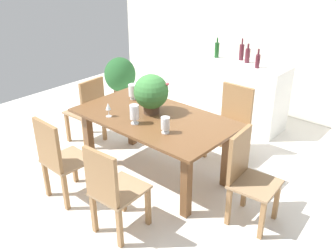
{
  "coord_description": "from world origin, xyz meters",
  "views": [
    {
      "loc": [
        2.61,
        -2.87,
        2.48
      ],
      "look_at": [
        0.1,
        0.02,
        0.62
      ],
      "focal_mm": 39.88,
      "sensor_mm": 36.0,
      "label": 1
    }
  ],
  "objects_px": {
    "chair_near_left": "(59,157)",
    "wine_bottle_clear": "(217,50)",
    "dining_table": "(154,126)",
    "wine_glass": "(108,107)",
    "chair_far_right": "(232,118)",
    "chair_head_end": "(89,109)",
    "wine_bottle_amber": "(242,52)",
    "flower_centerpiece": "(151,93)",
    "crystal_vase_left": "(134,113)",
    "potted_plant_floor": "(120,76)",
    "crystal_vase_right": "(165,124)",
    "kitchen_counter": "(231,91)",
    "chair_foot_end": "(247,174)",
    "wine_bottle_dark": "(248,55)",
    "chair_near_right": "(112,189)",
    "crystal_vase_center_near": "(133,91)",
    "wine_bottle_green": "(258,61)"
  },
  "relations": [
    {
      "from": "kitchen_counter",
      "to": "potted_plant_floor",
      "type": "height_order",
      "value": "kitchen_counter"
    },
    {
      "from": "chair_head_end",
      "to": "crystal_vase_left",
      "type": "height_order",
      "value": "crystal_vase_left"
    },
    {
      "from": "chair_near_right",
      "to": "chair_far_right",
      "type": "relative_size",
      "value": 1.02
    },
    {
      "from": "crystal_vase_left",
      "to": "wine_bottle_green",
      "type": "distance_m",
      "value": 2.08
    },
    {
      "from": "chair_far_right",
      "to": "crystal_vase_right",
      "type": "relative_size",
      "value": 5.31
    },
    {
      "from": "crystal_vase_right",
      "to": "kitchen_counter",
      "type": "distance_m",
      "value": 2.22
    },
    {
      "from": "dining_table",
      "to": "potted_plant_floor",
      "type": "relative_size",
      "value": 2.51
    },
    {
      "from": "crystal_vase_right",
      "to": "wine_bottle_clear",
      "type": "bearing_deg",
      "value": 111.2
    },
    {
      "from": "flower_centerpiece",
      "to": "crystal_vase_left",
      "type": "relative_size",
      "value": 2.12
    },
    {
      "from": "wine_bottle_green",
      "to": "potted_plant_floor",
      "type": "xyz_separation_m",
      "value": [
        -2.5,
        -0.29,
        -0.68
      ]
    },
    {
      "from": "chair_head_end",
      "to": "wine_bottle_green",
      "type": "xyz_separation_m",
      "value": [
        1.49,
        1.77,
        0.56
      ]
    },
    {
      "from": "crystal_vase_center_near",
      "to": "potted_plant_floor",
      "type": "relative_size",
      "value": 0.26
    },
    {
      "from": "crystal_vase_right",
      "to": "potted_plant_floor",
      "type": "xyz_separation_m",
      "value": [
        -2.58,
        1.7,
        -0.47
      ]
    },
    {
      "from": "crystal_vase_right",
      "to": "wine_bottle_amber",
      "type": "distance_m",
      "value": 2.25
    },
    {
      "from": "chair_far_right",
      "to": "chair_near_left",
      "type": "distance_m",
      "value": 2.17
    },
    {
      "from": "dining_table",
      "to": "chair_foot_end",
      "type": "bearing_deg",
      "value": -0.39
    },
    {
      "from": "kitchen_counter",
      "to": "wine_bottle_dark",
      "type": "bearing_deg",
      "value": 3.26
    },
    {
      "from": "flower_centerpiece",
      "to": "potted_plant_floor",
      "type": "height_order",
      "value": "flower_centerpiece"
    },
    {
      "from": "chair_near_right",
      "to": "wine_bottle_dark",
      "type": "xyz_separation_m",
      "value": [
        -0.37,
        2.92,
        0.56
      ]
    },
    {
      "from": "chair_foot_end",
      "to": "wine_glass",
      "type": "distance_m",
      "value": 1.66
    },
    {
      "from": "chair_head_end",
      "to": "wine_bottle_amber",
      "type": "bearing_deg",
      "value": 147.56
    },
    {
      "from": "wine_glass",
      "to": "kitchen_counter",
      "type": "relative_size",
      "value": 0.1
    },
    {
      "from": "crystal_vase_left",
      "to": "wine_glass",
      "type": "height_order",
      "value": "crystal_vase_left"
    },
    {
      "from": "chair_far_right",
      "to": "wine_bottle_clear",
      "type": "distance_m",
      "value": 1.32
    },
    {
      "from": "chair_near_left",
      "to": "wine_bottle_clear",
      "type": "xyz_separation_m",
      "value": [
        -0.03,
        2.86,
        0.56
      ]
    },
    {
      "from": "chair_foot_end",
      "to": "chair_far_right",
      "type": "bearing_deg",
      "value": 33.4
    },
    {
      "from": "chair_near_right",
      "to": "wine_glass",
      "type": "bearing_deg",
      "value": -43.95
    },
    {
      "from": "flower_centerpiece",
      "to": "crystal_vase_left",
      "type": "height_order",
      "value": "flower_centerpiece"
    },
    {
      "from": "chair_near_left",
      "to": "wine_glass",
      "type": "xyz_separation_m",
      "value": [
        0.03,
        0.67,
        0.35
      ]
    },
    {
      "from": "crystal_vase_center_near",
      "to": "kitchen_counter",
      "type": "bearing_deg",
      "value": 77.16
    },
    {
      "from": "chair_far_right",
      "to": "wine_bottle_dark",
      "type": "height_order",
      "value": "wine_bottle_dark"
    },
    {
      "from": "crystal_vase_left",
      "to": "potted_plant_floor",
      "type": "distance_m",
      "value": 2.85
    },
    {
      "from": "chair_near_right",
      "to": "crystal_vase_left",
      "type": "distance_m",
      "value": 0.93
    },
    {
      "from": "kitchen_counter",
      "to": "chair_foot_end",
      "type": "bearing_deg",
      "value": -54.13
    },
    {
      "from": "crystal_vase_left",
      "to": "chair_far_right",
      "type": "bearing_deg",
      "value": 71.34
    },
    {
      "from": "chair_head_end",
      "to": "crystal_vase_right",
      "type": "height_order",
      "value": "chair_head_end"
    },
    {
      "from": "dining_table",
      "to": "wine_glass",
      "type": "height_order",
      "value": "wine_glass"
    },
    {
      "from": "dining_table",
      "to": "crystal_vase_center_near",
      "type": "bearing_deg",
      "value": 158.63
    },
    {
      "from": "chair_head_end",
      "to": "potted_plant_floor",
      "type": "xyz_separation_m",
      "value": [
        -1.0,
        1.47,
        -0.12
      ]
    },
    {
      "from": "chair_far_right",
      "to": "wine_glass",
      "type": "distance_m",
      "value": 1.59
    },
    {
      "from": "chair_near_right",
      "to": "crystal_vase_right",
      "type": "distance_m",
      "value": 0.86
    },
    {
      "from": "chair_near_right",
      "to": "kitchen_counter",
      "type": "height_order",
      "value": "kitchen_counter"
    },
    {
      "from": "chair_head_end",
      "to": "wine_bottle_amber",
      "type": "relative_size",
      "value": 2.96
    },
    {
      "from": "potted_plant_floor",
      "to": "crystal_vase_left",
      "type": "bearing_deg",
      "value": -38.74
    },
    {
      "from": "dining_table",
      "to": "chair_near_left",
      "type": "xyz_separation_m",
      "value": [
        -0.41,
        -1.01,
        -0.12
      ]
    },
    {
      "from": "chair_near_right",
      "to": "wine_bottle_green",
      "type": "height_order",
      "value": "wine_bottle_green"
    },
    {
      "from": "dining_table",
      "to": "wine_bottle_clear",
      "type": "bearing_deg",
      "value": 103.29
    },
    {
      "from": "wine_bottle_amber",
      "to": "potted_plant_floor",
      "type": "xyz_separation_m",
      "value": [
        -2.12,
        -0.49,
        -0.7
      ]
    },
    {
      "from": "chair_head_end",
      "to": "kitchen_counter",
      "type": "bearing_deg",
      "value": 148.37
    },
    {
      "from": "chair_foot_end",
      "to": "wine_bottle_dark",
      "type": "bearing_deg",
      "value": 26.22
    }
  ]
}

